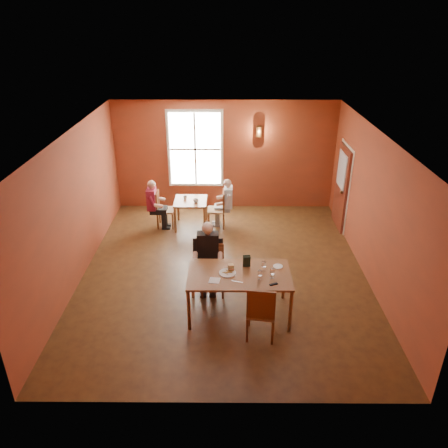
{
  "coord_description": "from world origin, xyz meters",
  "views": [
    {
      "loc": [
        0.06,
        -8.0,
        5.09
      ],
      "look_at": [
        0.0,
        0.2,
        1.05
      ],
      "focal_mm": 35.0,
      "sensor_mm": 36.0,
      "label": 1
    }
  ],
  "objects_px": {
    "diner_main": "(212,264)",
    "second_table": "(191,213)",
    "diner_maroon": "(164,204)",
    "chair_diner_maroon": "(166,209)",
    "chair_diner_white": "(216,209)",
    "chair_empty": "(261,310)",
    "chair_diner_main": "(213,271)",
    "diner_white": "(217,205)",
    "main_table": "(239,294)"
  },
  "relations": [
    {
      "from": "diner_main",
      "to": "diner_white",
      "type": "height_order",
      "value": "diner_main"
    },
    {
      "from": "chair_diner_main",
      "to": "diner_main",
      "type": "height_order",
      "value": "diner_main"
    },
    {
      "from": "main_table",
      "to": "diner_white",
      "type": "distance_m",
      "value": 3.67
    },
    {
      "from": "chair_diner_main",
      "to": "chair_diner_maroon",
      "type": "height_order",
      "value": "chair_diner_main"
    },
    {
      "from": "diner_main",
      "to": "diner_maroon",
      "type": "bearing_deg",
      "value": -66.15
    },
    {
      "from": "chair_diner_white",
      "to": "diner_maroon",
      "type": "bearing_deg",
      "value": 90.0
    },
    {
      "from": "main_table",
      "to": "chair_diner_maroon",
      "type": "bearing_deg",
      "value": 116.38
    },
    {
      "from": "diner_main",
      "to": "diner_maroon",
      "type": "distance_m",
      "value": 3.29
    },
    {
      "from": "main_table",
      "to": "chair_diner_maroon",
      "type": "xyz_separation_m",
      "value": [
        -1.8,
        3.63,
        0.05
      ]
    },
    {
      "from": "diner_maroon",
      "to": "chair_diner_maroon",
      "type": "bearing_deg",
      "value": 90.0
    },
    {
      "from": "chair_empty",
      "to": "chair_diner_maroon",
      "type": "distance_m",
      "value": 4.76
    },
    {
      "from": "chair_diner_white",
      "to": "diner_maroon",
      "type": "height_order",
      "value": "diner_maroon"
    },
    {
      "from": "chair_diner_main",
      "to": "chair_diner_white",
      "type": "relative_size",
      "value": 1.02
    },
    {
      "from": "chair_empty",
      "to": "second_table",
      "type": "bearing_deg",
      "value": 117.12
    },
    {
      "from": "diner_white",
      "to": "diner_main",
      "type": "bearing_deg",
      "value": 179.45
    },
    {
      "from": "second_table",
      "to": "diner_maroon",
      "type": "height_order",
      "value": "diner_maroon"
    },
    {
      "from": "main_table",
      "to": "chair_diner_maroon",
      "type": "height_order",
      "value": "chair_diner_maroon"
    },
    {
      "from": "diner_main",
      "to": "chair_diner_white",
      "type": "relative_size",
      "value": 1.41
    },
    {
      "from": "diner_white",
      "to": "chair_diner_white",
      "type": "bearing_deg",
      "value": 90.0
    },
    {
      "from": "diner_maroon",
      "to": "diner_white",
      "type": "bearing_deg",
      "value": 90.0
    },
    {
      "from": "chair_empty",
      "to": "chair_diner_maroon",
      "type": "relative_size",
      "value": 1.11
    },
    {
      "from": "diner_white",
      "to": "chair_diner_maroon",
      "type": "relative_size",
      "value": 1.28
    },
    {
      "from": "diner_main",
      "to": "diner_maroon",
      "type": "xyz_separation_m",
      "value": [
        -1.33,
        3.01,
        -0.06
      ]
    },
    {
      "from": "chair_diner_main",
      "to": "chair_diner_white",
      "type": "xyz_separation_m",
      "value": [
        -0.0,
        2.98,
        -0.01
      ]
    },
    {
      "from": "chair_diner_main",
      "to": "diner_main",
      "type": "xyz_separation_m",
      "value": [
        0.0,
        -0.03,
        0.19
      ]
    },
    {
      "from": "second_table",
      "to": "chair_empty",
      "type": "bearing_deg",
      "value": -70.38
    },
    {
      "from": "chair_empty",
      "to": "chair_diner_maroon",
      "type": "bearing_deg",
      "value": 124.52
    },
    {
      "from": "main_table",
      "to": "chair_empty",
      "type": "relative_size",
      "value": 1.73
    },
    {
      "from": "second_table",
      "to": "diner_maroon",
      "type": "distance_m",
      "value": 0.73
    },
    {
      "from": "chair_empty",
      "to": "chair_diner_white",
      "type": "relative_size",
      "value": 1.09
    },
    {
      "from": "diner_main",
      "to": "chair_diner_white",
      "type": "bearing_deg",
      "value": -89.98
    },
    {
      "from": "diner_white",
      "to": "diner_maroon",
      "type": "relative_size",
      "value": 0.98
    },
    {
      "from": "chair_diner_white",
      "to": "diner_maroon",
      "type": "xyz_separation_m",
      "value": [
        -1.33,
        0.0,
        0.14
      ]
    },
    {
      "from": "main_table",
      "to": "chair_diner_main",
      "type": "relative_size",
      "value": 1.84
    },
    {
      "from": "chair_diner_white",
      "to": "chair_diner_main",
      "type": "bearing_deg",
      "value": -179.98
    },
    {
      "from": "second_table",
      "to": "chair_diner_white",
      "type": "xyz_separation_m",
      "value": [
        0.65,
        0.0,
        0.13
      ]
    },
    {
      "from": "chair_empty",
      "to": "main_table",
      "type": "bearing_deg",
      "value": 128.12
    },
    {
      "from": "diner_main",
      "to": "chair_diner_maroon",
      "type": "height_order",
      "value": "diner_main"
    },
    {
      "from": "chair_diner_white",
      "to": "diner_white",
      "type": "relative_size",
      "value": 0.8
    },
    {
      "from": "second_table",
      "to": "chair_diner_white",
      "type": "height_order",
      "value": "chair_diner_white"
    },
    {
      "from": "diner_main",
      "to": "second_table",
      "type": "xyz_separation_m",
      "value": [
        -0.65,
        3.01,
        -0.33
      ]
    },
    {
      "from": "diner_main",
      "to": "chair_empty",
      "type": "xyz_separation_m",
      "value": [
        0.86,
        -1.23,
        -0.16
      ]
    },
    {
      "from": "second_table",
      "to": "diner_maroon",
      "type": "xyz_separation_m",
      "value": [
        -0.68,
        0.0,
        0.26
      ]
    },
    {
      "from": "diner_main",
      "to": "chair_diner_maroon",
      "type": "relative_size",
      "value": 1.44
    },
    {
      "from": "diner_main",
      "to": "chair_empty",
      "type": "relative_size",
      "value": 1.3
    },
    {
      "from": "diner_white",
      "to": "chair_diner_maroon",
      "type": "bearing_deg",
      "value": 90.0
    },
    {
      "from": "chair_diner_main",
      "to": "chair_empty",
      "type": "height_order",
      "value": "chair_empty"
    },
    {
      "from": "chair_diner_main",
      "to": "chair_diner_maroon",
      "type": "relative_size",
      "value": 1.05
    },
    {
      "from": "second_table",
      "to": "chair_diner_maroon",
      "type": "distance_m",
      "value": 0.66
    },
    {
      "from": "chair_diner_main",
      "to": "chair_empty",
      "type": "bearing_deg",
      "value": 124.35
    }
  ]
}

